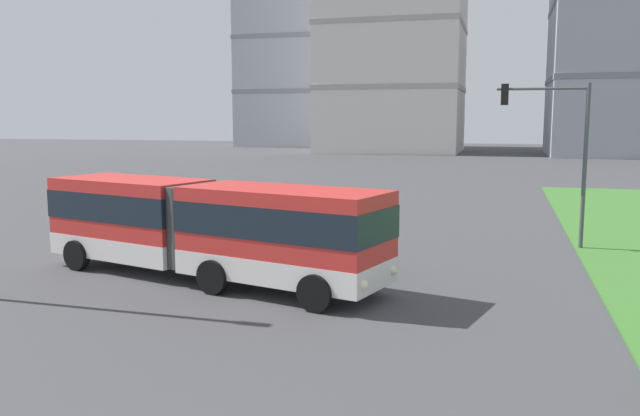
% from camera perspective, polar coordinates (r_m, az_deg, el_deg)
% --- Properties ---
extents(articulated_bus, '(12.02, 5.54, 3.00)m').
position_cam_1_polar(articulated_bus, '(20.42, -9.81, -1.64)').
color(articulated_bus, red).
rests_on(articulated_bus, ground).
extents(car_maroon_sedan, '(4.56, 2.39, 1.58)m').
position_cam_1_polar(car_maroon_sedan, '(32.35, -4.64, 0.30)').
color(car_maroon_sedan, maroon).
rests_on(car_maroon_sedan, ground).
extents(traffic_light_far_right, '(3.37, 0.28, 6.28)m').
position_cam_1_polar(traffic_light_far_right, '(26.36, 19.95, 5.81)').
color(traffic_light_far_right, '#474C51').
rests_on(traffic_light_far_right, ground).
extents(apartment_tower_west, '(21.36, 14.22, 46.31)m').
position_cam_1_polar(apartment_tower_west, '(120.40, -1.58, 16.51)').
color(apartment_tower_west, '#9EA3AD').
rests_on(apartment_tower_west, ground).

